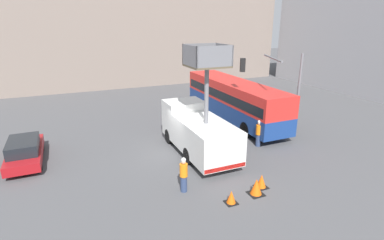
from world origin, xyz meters
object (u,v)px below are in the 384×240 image
Objects in this scene: road_worker_near_truck at (184,175)px; parked_car_curbside at (25,151)px; utility_truck at (198,129)px; traffic_cone_mid_road at (261,181)px; road_worker_directing at (259,133)px; traffic_light_pole at (278,80)px; traffic_cone_far_side at (231,197)px; city_bus at (233,98)px; traffic_cone_near_truck at (256,187)px.

parked_car_curbside is (-7.19, 6.47, -0.15)m from road_worker_near_truck.
utility_truck is 5.23m from traffic_cone_mid_road.
road_worker_directing reaches higher than traffic_cone_mid_road.
traffic_light_pole is 9.30× the size of traffic_cone_far_side.
road_worker_near_truck is at bearing 151.15° from city_bus.
traffic_light_pole is 7.22× the size of traffic_cone_near_truck.
traffic_cone_near_truck is (-5.78, -6.15, -3.56)m from traffic_light_pole.
traffic_light_pole is 3.21× the size of road_worker_directing.
parked_car_curbside is at bearing 173.14° from traffic_light_pole.
road_worker_directing is 5.91m from traffic_cone_near_truck.
road_worker_directing is 14.07m from parked_car_curbside.
road_worker_directing is 2.60× the size of traffic_cone_mid_road.
road_worker_near_truck is at bearing 161.93° from traffic_cone_mid_road.
traffic_light_pole is 4.07m from road_worker_directing.
traffic_cone_mid_road reaches higher than traffic_cone_far_side.
utility_truck reaches higher than traffic_cone_near_truck.
traffic_cone_near_truck is 1.29× the size of traffic_cone_far_side.
traffic_cone_mid_road is at bearing 156.07° from road_worker_directing.
utility_truck is 7.14m from city_bus.
city_bus is 15.00× the size of traffic_cone_near_truck.
utility_truck is 10.03m from parked_car_curbside.
traffic_cone_mid_road is (-5.19, -5.73, -3.62)m from traffic_light_pole.
traffic_cone_mid_road is 0.15× the size of parked_car_curbside.
road_worker_near_truck reaches higher than traffic_cone_far_side.
road_worker_near_truck is (-8.80, -4.55, -3.06)m from traffic_light_pole.
traffic_cone_mid_road is 2.12m from traffic_cone_far_side.
traffic_cone_far_side is at bearing -173.53° from traffic_cone_near_truck.
road_worker_directing is at bearing -148.95° from traffic_light_pole.
road_worker_near_truck is 2.86× the size of traffic_cone_far_side.
road_worker_near_truck is 2.22× the size of traffic_cone_near_truck.
utility_truck reaches higher than road_worker_near_truck.
traffic_cone_far_side is (1.57, -1.76, -0.59)m from road_worker_near_truck.
road_worker_near_truck is at bearing 152.12° from traffic_cone_near_truck.
traffic_cone_near_truck is (-4.73, -10.10, -1.54)m from city_bus.
road_worker_near_truck is 0.99× the size of road_worker_directing.
utility_truck reaches higher than parked_car_curbside.
road_worker_directing is (4.06, -0.60, -0.68)m from utility_truck.
city_bus reaches higher than traffic_cone_near_truck.
traffic_cone_far_side is at bearing -138.86° from traffic_light_pole.
utility_truck is 1.16× the size of traffic_light_pole.
parked_car_curbside is (-13.67, 3.32, -0.16)m from road_worker_directing.
road_worker_directing is at bearing 53.89° from traffic_cone_near_truck.
traffic_cone_near_truck is at bearing -83.72° from utility_truck.
traffic_cone_mid_road is at bearing -132.15° from traffic_light_pole.
city_bus reaches higher than road_worker_near_truck.
traffic_light_pole is 10.37m from road_worker_near_truck.
traffic_light_pole is 8.34× the size of traffic_cone_mid_road.
road_worker_near_truck is 2.43m from traffic_cone_far_side.
traffic_cone_near_truck reaches higher than traffic_cone_far_side.
traffic_cone_mid_road is at bearing -171.60° from road_worker_near_truck.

